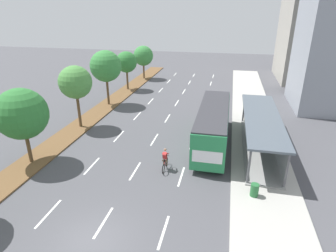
# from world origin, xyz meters

# --- Properties ---
(ground_plane) EXTENTS (140.00, 140.00, 0.00)m
(ground_plane) POSITION_xyz_m (0.00, 0.00, 0.00)
(ground_plane) COLOR #4C4C51
(median_strip) EXTENTS (2.60, 52.00, 0.12)m
(median_strip) POSITION_xyz_m (-8.30, 20.00, 0.06)
(median_strip) COLOR brown
(median_strip) RESTS_ON ground
(sidewalk_right) EXTENTS (4.50, 52.00, 0.15)m
(sidewalk_right) POSITION_xyz_m (9.25, 20.00, 0.07)
(sidewalk_right) COLOR #ADAAA3
(sidewalk_right) RESTS_ON ground
(lane_divider_left) EXTENTS (0.14, 47.41, 0.01)m
(lane_divider_left) POSITION_xyz_m (-3.50, 18.21, 0.00)
(lane_divider_left) COLOR white
(lane_divider_left) RESTS_ON ground
(lane_divider_center) EXTENTS (0.14, 47.41, 0.01)m
(lane_divider_center) POSITION_xyz_m (0.00, 18.21, 0.00)
(lane_divider_center) COLOR white
(lane_divider_center) RESTS_ON ground
(lane_divider_right) EXTENTS (0.14, 47.41, 0.01)m
(lane_divider_right) POSITION_xyz_m (3.50, 18.21, 0.00)
(lane_divider_right) COLOR white
(lane_divider_right) RESTS_ON ground
(bus_shelter) EXTENTS (2.90, 12.62, 2.86)m
(bus_shelter) POSITION_xyz_m (9.53, 12.70, 1.87)
(bus_shelter) COLOR gray
(bus_shelter) RESTS_ON sidewalk_right
(bus) EXTENTS (2.54, 11.29, 3.37)m
(bus) POSITION_xyz_m (5.25, 12.89, 2.07)
(bus) COLOR #28844C
(bus) RESTS_ON ground
(cyclist) EXTENTS (0.46, 1.82, 1.71)m
(cyclist) POSITION_xyz_m (2.13, 7.70, 0.79)
(cyclist) COLOR black
(cyclist) RESTS_ON ground
(median_tree_second) EXTENTS (3.81, 3.81, 5.87)m
(median_tree_second) POSITION_xyz_m (-8.34, 6.44, 4.08)
(median_tree_second) COLOR brown
(median_tree_second) RESTS_ON median_strip
(median_tree_third) EXTENTS (3.19, 3.19, 6.16)m
(median_tree_third) POSITION_xyz_m (-8.09, 13.83, 4.67)
(median_tree_third) COLOR brown
(median_tree_third) RESTS_ON median_strip
(median_tree_fourth) EXTENTS (3.74, 3.74, 6.62)m
(median_tree_fourth) POSITION_xyz_m (-8.22, 21.22, 4.85)
(median_tree_fourth) COLOR brown
(median_tree_fourth) RESTS_ON median_strip
(median_tree_fifth) EXTENTS (3.02, 3.02, 5.50)m
(median_tree_fifth) POSITION_xyz_m (-8.36, 28.61, 4.09)
(median_tree_fifth) COLOR brown
(median_tree_fifth) RESTS_ON median_strip
(median_tree_farthest) EXTENTS (3.30, 3.30, 5.45)m
(median_tree_farthest) POSITION_xyz_m (-8.08, 36.00, 3.90)
(median_tree_farthest) COLOR brown
(median_tree_farthest) RESTS_ON median_strip
(trash_bin) EXTENTS (0.52, 0.52, 0.85)m
(trash_bin) POSITION_xyz_m (8.45, 5.57, 0.57)
(trash_bin) COLOR #286B38
(trash_bin) RESTS_ON sidewalk_right
(building_mid_right) EXTENTS (11.33, 12.65, 23.62)m
(building_mid_right) POSITION_xyz_m (20.00, 41.48, 11.81)
(building_mid_right) COLOR #A39E93
(building_mid_right) RESTS_ON ground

